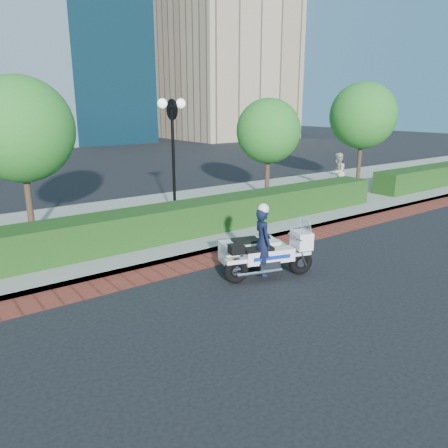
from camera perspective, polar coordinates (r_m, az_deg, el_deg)
ground at (r=11.06m, az=2.78°, el=-6.80°), size 120.00×120.00×0.00m
brick_strip at (r=12.18m, az=-1.67°, el=-4.63°), size 60.00×1.00×0.01m
sidewalk at (r=15.90m, az=-10.93°, el=0.15°), size 60.00×8.00×0.15m
hedge_main at (r=13.69m, az=-6.70°, el=0.36°), size 18.00×1.20×1.00m
hedge_far at (r=25.51m, az=26.45°, el=5.82°), size 10.00×1.20×1.00m
lamppost at (r=15.16m, az=-6.69°, el=10.68°), size 1.02×0.70×4.21m
tree_b at (r=14.76m, az=-25.06°, el=11.10°), size 3.20×3.20×4.89m
tree_c at (r=19.44m, az=5.82°, el=11.97°), size 2.80×2.80×4.30m
tree_d at (r=24.25m, az=17.69°, el=13.33°), size 3.40×3.40×5.16m
tower_right at (r=58.27m, az=0.69°, el=25.05°), size 14.00×12.00×28.00m
police_motorcycle at (r=10.96m, az=4.75°, el=-3.36°), size 2.32×2.02×1.92m
pedestrian at (r=21.49m, az=14.61°, el=6.56°), size 1.11×1.02×1.84m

